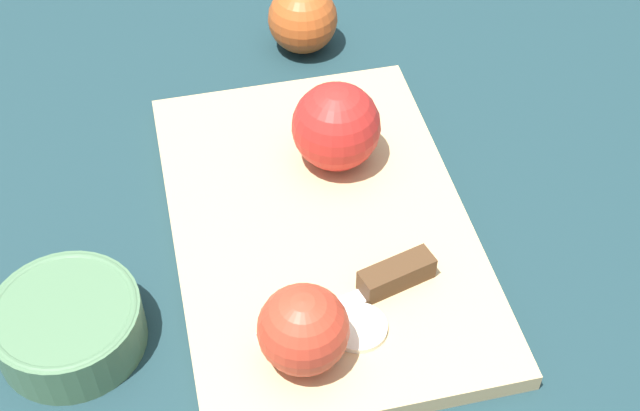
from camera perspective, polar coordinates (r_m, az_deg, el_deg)
ground_plane at (r=0.87m, az=0.00°, el=-1.75°), size 4.00×4.00×0.00m
cutting_board at (r=0.86m, az=0.00°, el=-1.34°), size 0.44×0.31×0.02m
apple_half_left at (r=0.88m, az=1.06°, el=5.09°), size 0.09×0.09×0.09m
apple_half_right at (r=0.73m, az=-1.07°, el=-7.92°), size 0.08×0.08×0.08m
knife at (r=0.79m, az=4.35°, el=-4.71°), size 0.08×0.17×0.02m
apple_slice at (r=0.77m, az=2.46°, el=-7.80°), size 0.05×0.05×0.01m
apple_whole at (r=1.06m, az=-1.12°, el=11.87°), size 0.08×0.08×0.09m
bowl at (r=0.80m, az=-15.83°, el=-7.27°), size 0.13×0.13×0.05m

